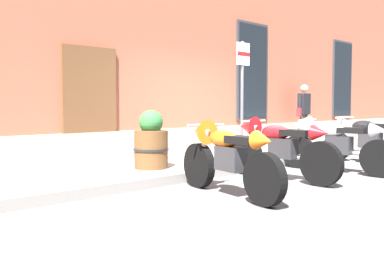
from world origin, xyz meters
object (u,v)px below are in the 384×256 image
Objects in this scene: parking_sign at (242,83)px; barrel_planter at (151,143)px; motorcycle_orange_sport at (225,154)px; pedestrian_dark_jacket at (304,110)px; motorcycle_black_naked at (367,141)px; motorcycle_white_sport at (332,142)px; motorcycle_red_sport at (276,145)px.

parking_sign is 2.47m from barrel_planter.
parking_sign is (2.31, 1.70, 1.11)m from motorcycle_orange_sport.
pedestrian_dark_jacket is at bearing 9.46° from barrel_planter.
parking_sign is 2.38× the size of barrel_planter.
pedestrian_dark_jacket is at bearing 55.41° from motorcycle_black_naked.
motorcycle_white_sport is at bearing -140.70° from pedestrian_dark_jacket.
pedestrian_dark_jacket reaches higher than motorcycle_black_naked.
motorcycle_orange_sport is 1.78m from barrel_planter.
motorcycle_red_sport is at bearing 170.84° from motorcycle_white_sport.
pedestrian_dark_jacket is 6.26m from barrel_planter.
motorcycle_orange_sport is 0.95× the size of motorcycle_white_sport.
motorcycle_red_sport is 5.41m from pedestrian_dark_jacket.
motorcycle_orange_sport is at bearing -179.30° from motorcycle_white_sport.
barrel_planter is at bearing 178.02° from parking_sign.
pedestrian_dark_jacket is at bearing 15.66° from parking_sign.
motorcycle_white_sport is 2.08m from parking_sign.
motorcycle_orange_sport is 6.86m from pedestrian_dark_jacket.
motorcycle_orange_sport is 3.08m from parking_sign.
pedestrian_dark_jacket is (4.75, 2.55, 0.51)m from motorcycle_red_sport.
motorcycle_orange_sport is 1.52m from motorcycle_red_sport.
pedestrian_dark_jacket is at bearing 28.21° from motorcycle_red_sport.
motorcycle_black_naked is 2.87m from parking_sign.
motorcycle_orange_sport is 0.95× the size of motorcycle_red_sport.
parking_sign is at bearing 60.48° from motorcycle_red_sport.
motorcycle_white_sport is 2.20× the size of barrel_planter.
motorcycle_orange_sport is at bearing -170.30° from motorcycle_red_sport.
barrel_planter is at bearing 86.99° from motorcycle_orange_sport.
barrel_planter is at bearing -170.54° from pedestrian_dark_jacket.
parking_sign is (-2.06, 1.61, 1.18)m from motorcycle_black_naked.
motorcycle_red_sport reaches higher than motorcycle_black_naked.
motorcycle_red_sport reaches higher than motorcycle_white_sport.
motorcycle_white_sport is at bearing 0.70° from motorcycle_orange_sport.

